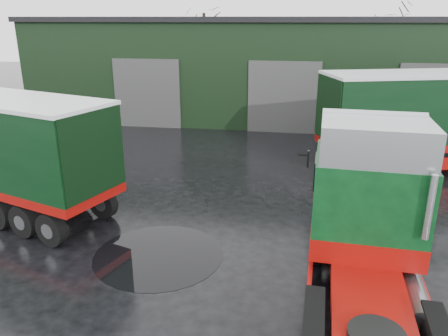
# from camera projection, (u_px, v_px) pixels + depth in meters

# --- Properties ---
(ground) EXTENTS (100.00, 100.00, 0.00)m
(ground) POSITION_uv_depth(u_px,v_px,m) (189.00, 250.00, 12.40)
(ground) COLOR black
(warehouse) EXTENTS (32.40, 12.40, 6.30)m
(warehouse) POSITION_uv_depth(u_px,v_px,m) (288.00, 66.00, 29.68)
(warehouse) COLOR black
(warehouse) RESTS_ON ground
(hero_tractor) EXTENTS (3.19, 6.81, 4.14)m
(hero_tractor) POSITION_uv_depth(u_px,v_px,m) (375.00, 238.00, 8.71)
(hero_tractor) COLOR #093515
(hero_tractor) RESTS_ON ground
(tree_back_a) EXTENTS (4.40, 4.40, 9.50)m
(tree_back_a) POSITION_uv_depth(u_px,v_px,m) (204.00, 35.00, 39.76)
(tree_back_a) COLOR black
(tree_back_a) RESTS_ON ground
(tree_back_b) EXTENTS (4.40, 4.40, 7.50)m
(tree_back_b) POSITION_uv_depth(u_px,v_px,m) (386.00, 48.00, 37.51)
(tree_back_b) COLOR black
(tree_back_b) RESTS_ON ground
(puddle_0) EXTENTS (3.59, 3.59, 0.01)m
(puddle_0) POSITION_uv_depth(u_px,v_px,m) (159.00, 255.00, 12.11)
(puddle_0) COLOR black
(puddle_0) RESTS_ON ground
(puddle_1) EXTENTS (2.02, 2.02, 0.01)m
(puddle_1) POSITION_uv_depth(u_px,v_px,m) (407.00, 203.00, 15.51)
(puddle_1) COLOR black
(puddle_1) RESTS_ON ground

